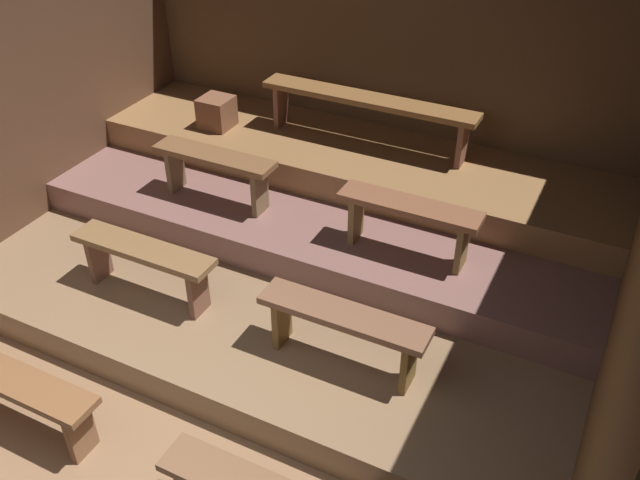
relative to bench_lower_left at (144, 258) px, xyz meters
The scene contains 13 objects.
ground 1.20m from the bench_lower_left, 30.06° to the left, with size 5.80×5.15×0.08m, color #8D6747.
wall_back 2.93m from the bench_lower_left, 72.43° to the left, with size 5.80×0.06×2.73m, color brown.
wall_left 1.89m from the bench_lower_left, 163.55° to the left, with size 0.06×5.15×2.73m, color brown.
wall_right 3.50m from the bench_lower_left, ahead, with size 0.06×5.15×2.73m, color brown.
platform_lower 1.39m from the bench_lower_left, 48.82° to the left, with size 5.00×3.39×0.27m, color #89694A.
platform_middle 1.86m from the bench_lower_left, 62.46° to the left, with size 5.00×2.06×0.27m, color #845A53.
platform_upper 2.26m from the bench_lower_left, 67.74° to the left, with size 5.00×1.16×0.27m, color olive.
bench_lower_left is the anchor object (origin of this frame).
bench_lower_right 1.71m from the bench_lower_left, ahead, with size 1.22×0.27×0.47m.
bench_middle_left 1.13m from the bench_lower_left, 92.39° to the left, with size 1.13×0.27×0.47m.
bench_middle_right 2.09m from the bench_lower_left, 31.94° to the left, with size 1.13×0.27×0.47m.
bench_upper_center 2.47m from the bench_lower_left, 67.86° to the left, with size 2.08×0.27×0.47m.
wooden_crate_upper 2.01m from the bench_lower_left, 106.31° to the left, with size 0.30×0.30×0.30m, color brown.
Camera 1 is at (2.30, -1.56, 3.82)m, focal length 38.80 mm.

